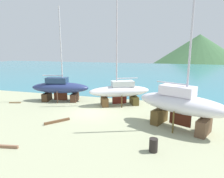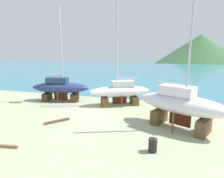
{
  "view_description": "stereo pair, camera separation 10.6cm",
  "coord_description": "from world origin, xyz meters",
  "px_view_note": "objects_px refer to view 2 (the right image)",
  "views": [
    {
      "loc": [
        7.12,
        -17.3,
        6.31
      ],
      "look_at": [
        1.76,
        1.74,
        2.19
      ],
      "focal_mm": 31.03,
      "sensor_mm": 36.0,
      "label": 1
    },
    {
      "loc": [
        7.22,
        -17.27,
        6.31
      ],
      "look_at": [
        1.76,
        1.74,
        2.19
      ],
      "focal_mm": 31.03,
      "sensor_mm": 36.0,
      "label": 2
    }
  ],
  "objects_px": {
    "sailboat_small_center": "(60,87)",
    "sailboat_mid_port": "(181,104)",
    "sailboat_large_starboard": "(120,91)",
    "worker": "(59,86)",
    "barrel_rust_near": "(153,145)"
  },
  "relations": [
    {
      "from": "sailboat_small_center",
      "to": "sailboat_mid_port",
      "type": "relative_size",
      "value": 0.95
    },
    {
      "from": "sailboat_mid_port",
      "to": "sailboat_large_starboard",
      "type": "height_order",
      "value": "sailboat_mid_port"
    },
    {
      "from": "sailboat_large_starboard",
      "to": "worker",
      "type": "relative_size",
      "value": 6.7
    },
    {
      "from": "sailboat_large_starboard",
      "to": "barrel_rust_near",
      "type": "bearing_deg",
      "value": 89.1
    },
    {
      "from": "sailboat_small_center",
      "to": "barrel_rust_near",
      "type": "distance_m",
      "value": 15.13
    },
    {
      "from": "worker",
      "to": "barrel_rust_near",
      "type": "height_order",
      "value": "worker"
    },
    {
      "from": "sailboat_large_starboard",
      "to": "barrel_rust_near",
      "type": "height_order",
      "value": "sailboat_large_starboard"
    },
    {
      "from": "sailboat_small_center",
      "to": "sailboat_large_starboard",
      "type": "relative_size",
      "value": 0.96
    },
    {
      "from": "sailboat_mid_port",
      "to": "worker",
      "type": "xyz_separation_m",
      "value": [
        -16.28,
        8.95,
        -1.12
      ]
    },
    {
      "from": "barrel_rust_near",
      "to": "sailboat_small_center",
      "type": "bearing_deg",
      "value": 142.17
    },
    {
      "from": "sailboat_small_center",
      "to": "worker",
      "type": "distance_m",
      "value": 4.9
    },
    {
      "from": "sailboat_small_center",
      "to": "sailboat_mid_port",
      "type": "distance_m",
      "value": 14.52
    },
    {
      "from": "sailboat_small_center",
      "to": "worker",
      "type": "height_order",
      "value": "sailboat_small_center"
    },
    {
      "from": "worker",
      "to": "sailboat_small_center",
      "type": "bearing_deg",
      "value": -104.7
    },
    {
      "from": "sailboat_small_center",
      "to": "worker",
      "type": "bearing_deg",
      "value": 111.68
    }
  ]
}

